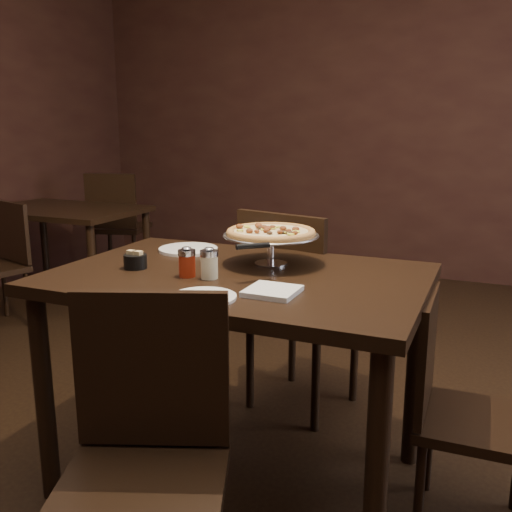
% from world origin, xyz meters
% --- Properties ---
extents(room, '(6.04, 7.04, 2.84)m').
position_xyz_m(room, '(0.06, 0.03, 1.40)').
color(room, black).
rests_on(room, ground).
extents(dining_table, '(1.34, 0.90, 0.84)m').
position_xyz_m(dining_table, '(0.04, 0.06, 0.73)').
color(dining_table, black).
rests_on(dining_table, ground).
extents(background_table, '(1.18, 0.79, 0.74)m').
position_xyz_m(background_table, '(-2.20, 1.66, 0.64)').
color(background_table, black).
rests_on(background_table, ground).
extents(pizza_stand, '(0.37, 0.37, 0.15)m').
position_xyz_m(pizza_stand, '(0.11, 0.23, 0.96)').
color(pizza_stand, silver).
rests_on(pizza_stand, dining_table).
extents(parmesan_shaker, '(0.06, 0.06, 0.11)m').
position_xyz_m(parmesan_shaker, '(-0.02, -0.05, 0.89)').
color(parmesan_shaker, beige).
rests_on(parmesan_shaker, dining_table).
extents(pepper_flake_shaker, '(0.06, 0.06, 0.11)m').
position_xyz_m(pepper_flake_shaker, '(-0.10, -0.05, 0.89)').
color(pepper_flake_shaker, '#9C220E').
rests_on(pepper_flake_shaker, dining_table).
extents(packet_caddy, '(0.09, 0.09, 0.07)m').
position_xyz_m(packet_caddy, '(-0.34, -0.03, 0.86)').
color(packet_caddy, black).
rests_on(packet_caddy, dining_table).
extents(napkin_stack, '(0.16, 0.16, 0.02)m').
position_xyz_m(napkin_stack, '(0.26, -0.13, 0.84)').
color(napkin_stack, silver).
rests_on(napkin_stack, dining_table).
extents(plate_left, '(0.25, 0.25, 0.01)m').
position_xyz_m(plate_left, '(-0.31, 0.32, 0.84)').
color(plate_left, white).
rests_on(plate_left, dining_table).
extents(plate_near, '(0.21, 0.21, 0.01)m').
position_xyz_m(plate_near, '(0.08, -0.27, 0.84)').
color(plate_near, white).
rests_on(plate_near, dining_table).
extents(serving_spatula, '(0.16, 0.16, 0.02)m').
position_xyz_m(serving_spatula, '(0.14, -0.01, 0.96)').
color(serving_spatula, silver).
rests_on(serving_spatula, pizza_stand).
extents(chair_far, '(0.56, 0.56, 0.98)m').
position_xyz_m(chair_far, '(0.05, 0.67, 0.54)').
color(chair_far, black).
rests_on(chair_far, ground).
extents(chair_near, '(0.56, 0.56, 0.92)m').
position_xyz_m(chair_near, '(0.09, -0.63, 0.50)').
color(chair_near, black).
rests_on(chair_near, ground).
extents(chair_side, '(0.39, 0.39, 0.81)m').
position_xyz_m(chair_side, '(0.83, 0.12, 0.44)').
color(chair_side, black).
rests_on(chair_side, ground).
extents(bg_chair_far, '(0.55, 0.55, 0.96)m').
position_xyz_m(bg_chair_far, '(-2.20, 2.33, 0.52)').
color(bg_chair_far, black).
rests_on(bg_chair_far, ground).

